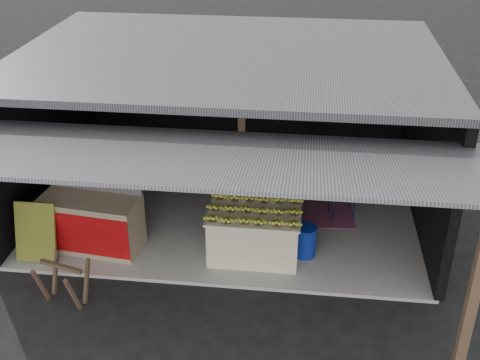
# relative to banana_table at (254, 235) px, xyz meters

# --- Properties ---
(ground) EXTENTS (80.00, 80.00, 0.00)m
(ground) POSITION_rel_banana_table_xyz_m (-0.63, -0.83, -0.48)
(ground) COLOR black
(ground) RESTS_ON ground
(concrete_slab) EXTENTS (7.00, 5.00, 0.06)m
(concrete_slab) POSITION_rel_banana_table_xyz_m (-0.63, 1.67, -0.45)
(concrete_slab) COLOR gray
(concrete_slab) RESTS_ON ground
(shophouse) EXTENTS (7.40, 7.29, 3.02)m
(shophouse) POSITION_rel_banana_table_xyz_m (-0.63, 1.98, 1.62)
(shophouse) COLOR black
(shophouse) RESTS_ON ground
(banana_table) EXTENTS (1.51, 0.93, 0.83)m
(banana_table) POSITION_rel_banana_table_xyz_m (0.00, 0.00, 0.00)
(banana_table) COLOR white
(banana_table) RESTS_ON concrete_slab
(banana_pile) EXTENTS (1.39, 0.84, 0.16)m
(banana_pile) POSITION_rel_banana_table_xyz_m (0.00, 0.00, 0.49)
(banana_pile) COLOR gold
(banana_pile) RESTS_ON banana_table
(white_crate) EXTENTS (0.94, 0.67, 1.00)m
(white_crate) POSITION_rel_banana_table_xyz_m (-0.11, 0.85, 0.09)
(white_crate) COLOR white
(white_crate) RESTS_ON concrete_slab
(neighbor_stall) EXTENTS (1.72, 0.93, 1.70)m
(neighbor_stall) POSITION_rel_banana_table_xyz_m (-2.73, -0.03, 0.09)
(neighbor_stall) COLOR #998466
(neighbor_stall) RESTS_ON concrete_slab
(green_signboard) EXTENTS (0.67, 0.31, 0.98)m
(green_signboard) POSITION_rel_banana_table_xyz_m (-3.51, -0.48, 0.09)
(green_signboard) COLOR black
(green_signboard) RESTS_ON concrete_slab
(sawhorse) EXTENTS (0.75, 0.74, 0.69)m
(sawhorse) POSITION_rel_banana_table_xyz_m (-2.69, -1.44, -0.04)
(sawhorse) COLOR #4E3727
(sawhorse) RESTS_ON ground
(water_barrel) EXTENTS (0.35, 0.35, 0.51)m
(water_barrel) POSITION_rel_banana_table_xyz_m (0.84, 0.13, -0.16)
(water_barrel) COLOR navy
(water_barrel) RESTS_ON concrete_slab
(plastic_chair) EXTENTS (0.54, 0.54, 0.98)m
(plastic_chair) POSITION_rel_banana_table_xyz_m (1.45, 1.58, 0.16)
(plastic_chair) COLOR #091334
(plastic_chair) RESTS_ON concrete_slab
(magenta_rug) EXTENTS (1.57, 1.10, 0.01)m
(magenta_rug) POSITION_rel_banana_table_xyz_m (0.96, 1.46, -0.41)
(magenta_rug) COLOR maroon
(magenta_rug) RESTS_ON concrete_slab
(picture_frames) EXTENTS (1.62, 0.04, 0.46)m
(picture_frames) POSITION_rel_banana_table_xyz_m (-0.79, 4.06, 1.45)
(picture_frames) COLOR black
(picture_frames) RESTS_ON shophouse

